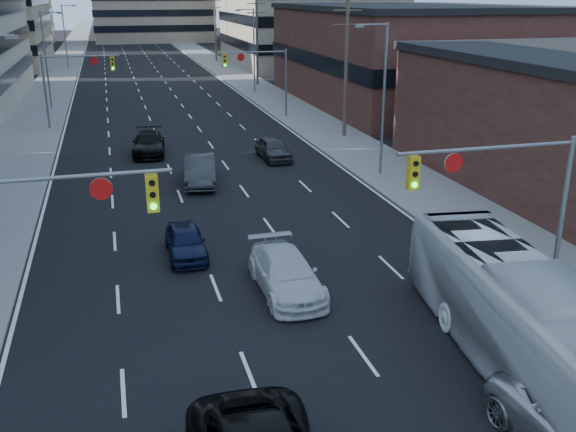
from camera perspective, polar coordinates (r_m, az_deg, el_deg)
The scene contains 23 objects.
road_surface at distance 140.49m, azimuth -13.80°, elevation 14.39°, with size 18.00×300.00×0.02m, color black.
sidewalk_left at distance 140.54m, azimuth -18.62°, elevation 13.98°, with size 5.00×300.00×0.15m, color slate.
sidewalk_right at distance 141.36m, azimuth -9.00°, elevation 14.75°, with size 5.00×300.00×0.15m, color slate.
storefront_right_mid at distance 66.93m, azimuth 10.62°, elevation 13.70°, with size 20.00×30.00×9.00m, color #472119.
office_right_far at distance 102.56m, azimuth 1.65°, elevation 17.22°, with size 22.00×28.00×14.00m, color gray.
bg_block_right at distance 144.89m, azimuth -0.67°, elevation 17.42°, with size 22.00×22.00×12.00m, color gray.
signal_near_left at distance 19.21m, azimuth -21.80°, elevation -1.25°, with size 6.59×0.33×6.00m.
signal_near_right at distance 22.78m, azimuth 18.53°, elevation 2.24°, with size 6.59×0.33×6.00m.
signal_far_left at distance 55.42m, azimuth -18.50°, elevation 11.75°, with size 6.09×0.33×6.00m.
signal_far_right at distance 56.80m, azimuth -2.49°, elevation 12.86°, with size 6.09×0.33×6.00m.
utility_pole_block at distance 49.36m, azimuth 5.20°, elevation 13.56°, with size 2.20×0.28×11.00m.
utility_pole_midblock at distance 78.08m, azimuth -2.78°, elevation 15.68°, with size 2.20×0.28×11.00m.
utility_pole_distant at distance 107.50m, azimuth -6.49°, elevation 16.55°, with size 2.20×0.28×11.00m.
streetlight_left_mid at distance 65.45m, azimuth -20.62°, elevation 13.20°, with size 2.03×0.22×9.00m.
streetlight_left_far at distance 100.29m, azimuth -19.15°, elevation 15.06°, with size 2.03×0.22×9.00m.
streetlight_right_near at distance 38.63m, azimuth 8.31°, elevation 10.79°, with size 2.03×0.22×9.00m.
streetlight_right_far at distance 71.88m, azimuth -3.17°, elevation 14.79°, with size 2.03×0.22×9.00m.
white_van at distance 23.88m, azimuth -0.17°, elevation -5.13°, with size 2.09×5.14×1.49m, color silver.
transit_bus at distance 20.15m, azimuth 20.00°, elevation -8.39°, with size 2.77×11.83×3.29m, color silver.
sedan_blue at distance 27.41m, azimuth -9.08°, elevation -2.25°, with size 1.58×3.92×1.34m, color black.
sedan_grey_center at distance 37.73m, azimuth -7.84°, elevation 4.05°, with size 1.74×5.00×1.65m, color #2E2E30.
sedan_black_far at distance 45.53m, azimuth -12.29°, elevation 6.32°, with size 2.13×5.23×1.52m, color black.
sedan_grey_right at distance 43.12m, azimuth -1.33°, elevation 6.02°, with size 1.75×4.36×1.48m, color #2F2F31.
Camera 1 is at (-5.03, -10.00, 10.60)m, focal length 40.00 mm.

